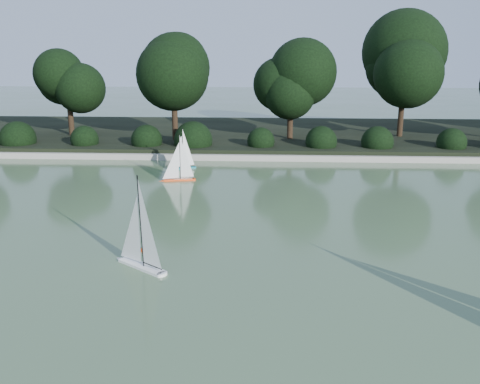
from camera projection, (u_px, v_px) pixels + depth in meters
The scene contains 9 objects.
ground at pixel (252, 283), 8.08m from camera, with size 80.00×80.00×0.00m, color #354B2D.
pond_coping at pixel (260, 157), 16.72m from camera, with size 40.00×0.35×0.18m, color gray.
far_bank at pixel (262, 135), 20.56m from camera, with size 40.00×8.00×0.30m, color black.
tree_line at pixel (298, 71), 18.34m from camera, with size 26.31×3.93×4.39m.
shrub_hedge at pixel (261, 141), 17.50m from camera, with size 29.10×1.10×1.10m.
sailboat_white_a at pixel (138, 251), 8.61m from camera, with size 1.05×0.85×1.65m.
sailboat_orange at pixel (176, 173), 14.15m from camera, with size 0.99×0.34×1.35m.
sailboat_teal at pixel (180, 162), 15.49m from camera, with size 0.89×0.55×1.29m.
race_buoy at pixel (145, 251), 9.34m from camera, with size 0.17×0.17×0.17m, color #FF400D.
Camera 1 is at (0.20, -7.43, 3.46)m, focal length 40.00 mm.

